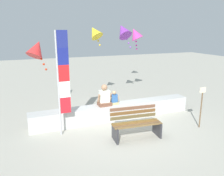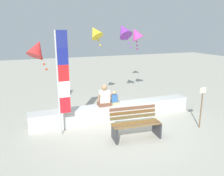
% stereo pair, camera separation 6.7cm
% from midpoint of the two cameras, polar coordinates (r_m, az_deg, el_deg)
% --- Properties ---
extents(ground_plane, '(40.00, 40.00, 0.00)m').
position_cam_midpoint_polar(ground_plane, '(7.56, 3.24, -9.88)').
color(ground_plane, '#ABA89A').
extents(seawall_ledge, '(5.86, 0.53, 0.56)m').
position_cam_midpoint_polar(seawall_ledge, '(8.13, 0.90, -5.94)').
color(seawall_ledge, '#BABBB8').
rests_on(seawall_ledge, ground).
extents(park_bench, '(1.50, 0.74, 0.88)m').
position_cam_midpoint_polar(park_bench, '(6.81, 6.19, -9.03)').
color(park_bench, brown).
rests_on(park_bench, ground).
extents(person_adult, '(0.49, 0.36, 0.75)m').
position_cam_midpoint_polar(person_adult, '(7.83, -1.69, -2.35)').
color(person_adult, brown).
rests_on(person_adult, seawall_ledge).
extents(person_child, '(0.32, 0.24, 0.49)m').
position_cam_midpoint_polar(person_child, '(7.98, 0.77, -2.77)').
color(person_child, tan).
rests_on(person_child, seawall_ledge).
extents(flag_banner, '(0.36, 0.05, 3.11)m').
position_cam_midpoint_polar(flag_banner, '(6.71, -12.32, 2.50)').
color(flag_banner, '#B7B7BC').
rests_on(flag_banner, ground).
extents(kite_magenta, '(0.90, 0.88, 1.11)m').
position_cam_midpoint_polar(kite_magenta, '(10.62, 6.23, 13.41)').
color(kite_magenta, '#DB3D9E').
extents(kite_yellow, '(0.78, 0.85, 0.92)m').
position_cam_midpoint_polar(kite_yellow, '(9.44, -4.06, 13.88)').
color(kite_yellow, yellow).
extents(kite_red, '(1.01, 0.97, 1.16)m').
position_cam_midpoint_polar(kite_red, '(8.65, -18.14, 9.40)').
color(kite_red, red).
extents(kite_purple, '(0.79, 0.90, 1.17)m').
position_cam_midpoint_polar(kite_purple, '(9.91, 3.15, 14.24)').
color(kite_purple, purple).
extents(sign_post, '(0.24, 0.04, 1.36)m').
position_cam_midpoint_polar(sign_post, '(7.81, 21.83, -3.83)').
color(sign_post, brown).
rests_on(sign_post, ground).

